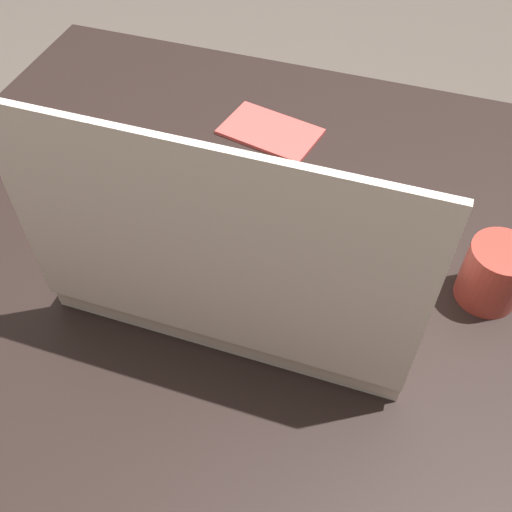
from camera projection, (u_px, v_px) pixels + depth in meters
ground_plane at (240, 470)px, 1.35m from camera, size 8.00×8.00×0.00m
dining_table at (232, 303)px, 0.87m from camera, size 1.01×0.94×0.74m
donut_box at (245, 260)px, 0.71m from camera, size 0.42×0.28×0.31m
coffee_mug at (494, 273)px, 0.72m from camera, size 0.08×0.08×0.08m
paper_napkin at (270, 132)px, 0.96m from camera, size 0.17×0.12×0.01m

